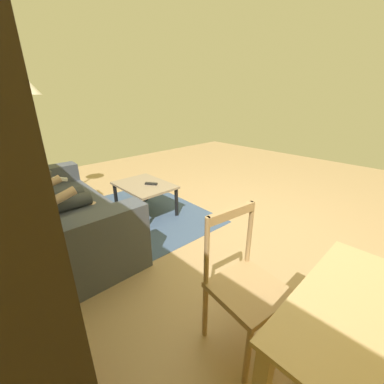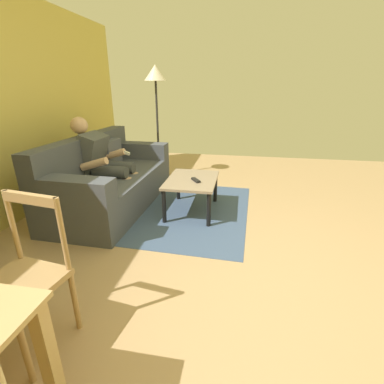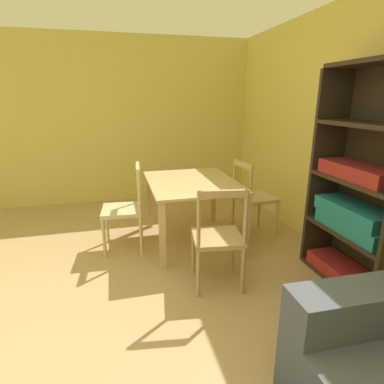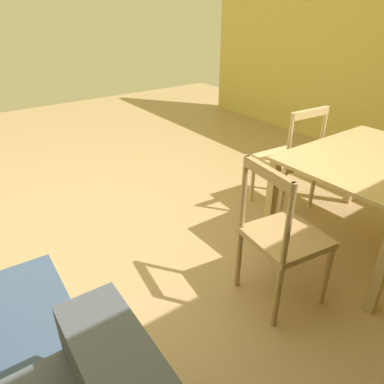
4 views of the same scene
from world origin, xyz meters
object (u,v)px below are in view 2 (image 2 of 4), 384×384
object	(u,v)px
couch	(109,181)
tv_remote	(196,180)
dining_chair_facing_couch	(24,280)
floor_lamp	(156,84)
person_lounging	(102,161)
coffee_table	(192,184)

from	to	relation	value
couch	tv_remote	size ratio (longest dim) A/B	12.28
dining_chair_facing_couch	tv_remote	bearing A→B (deg)	-18.75
tv_remote	floor_lamp	bearing A→B (deg)	-93.06
couch	floor_lamp	xyz separation A→B (m)	(1.41, -0.26, 1.21)
couch	floor_lamp	world-z (taller)	floor_lamp
couch	dining_chair_facing_couch	size ratio (longest dim) A/B	2.23
tv_remote	dining_chair_facing_couch	xyz separation A→B (m)	(-2.01, 0.68, 0.01)
couch	person_lounging	world-z (taller)	person_lounging
tv_remote	floor_lamp	size ratio (longest dim) A/B	0.09
dining_chair_facing_couch	floor_lamp	size ratio (longest dim) A/B	0.51
coffee_table	floor_lamp	distance (m)	2.03
person_lounging	floor_lamp	world-z (taller)	floor_lamp
couch	person_lounging	xyz separation A→B (m)	(-0.02, 0.05, 0.27)
person_lounging	dining_chair_facing_couch	xyz separation A→B (m)	(-2.09, -0.54, -0.15)
tv_remote	floor_lamp	distance (m)	2.07
couch	floor_lamp	distance (m)	1.87
coffee_table	tv_remote	size ratio (longest dim) A/B	4.84
person_lounging	floor_lamp	xyz separation A→B (m)	(1.43, -0.32, 0.94)
person_lounging	coffee_table	size ratio (longest dim) A/B	1.40
tv_remote	person_lounging	bearing A→B (deg)	-37.78
dining_chair_facing_couch	floor_lamp	distance (m)	3.69
person_lounging	floor_lamp	bearing A→B (deg)	-12.46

